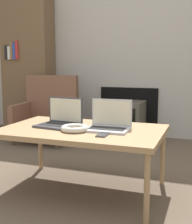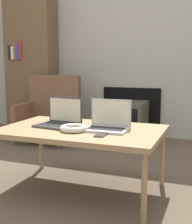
% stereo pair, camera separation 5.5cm
% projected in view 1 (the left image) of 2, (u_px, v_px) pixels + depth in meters
% --- Properties ---
extents(ground_plane, '(14.00, 14.00, 0.00)m').
position_uv_depth(ground_plane, '(71.00, 202.00, 2.16)').
color(ground_plane, brown).
extents(wall_back, '(7.00, 0.08, 2.60)m').
position_uv_depth(wall_back, '(140.00, 37.00, 3.99)').
color(wall_back, '#ADA89E').
rests_on(wall_back, ground_plane).
extents(table, '(1.17, 0.74, 0.48)m').
position_uv_depth(table, '(82.00, 133.00, 2.29)').
color(table, '#9E7A51').
rests_on(table, ground_plane).
extents(laptop_left, '(0.33, 0.27, 0.21)m').
position_uv_depth(laptop_left, '(61.00, 120.00, 2.37)').
color(laptop_left, '#38383D').
rests_on(laptop_left, table).
extents(laptop_right, '(0.31, 0.23, 0.21)m').
position_uv_depth(laptop_right, '(109.00, 123.00, 2.24)').
color(laptop_right, '#B2B2B7').
rests_on(laptop_right, table).
extents(headphones, '(0.20, 0.20, 0.04)m').
position_uv_depth(headphones, '(75.00, 128.00, 2.19)').
color(headphones, beige).
rests_on(headphones, table).
extents(phone, '(0.06, 0.12, 0.01)m').
position_uv_depth(phone, '(103.00, 135.00, 2.06)').
color(phone, '#333338').
rests_on(phone, table).
extents(tv, '(0.48, 0.46, 0.48)m').
position_uv_depth(tv, '(124.00, 120.00, 3.94)').
color(tv, '#4C473D').
rests_on(tv, ground_plane).
extents(armchair, '(0.73, 0.67, 0.80)m').
position_uv_depth(armchair, '(48.00, 110.00, 3.86)').
color(armchair, brown).
rests_on(armchair, ground_plane).
extents(bookshelf, '(0.70, 0.32, 1.83)m').
position_uv_depth(bookshelf, '(28.00, 66.00, 4.38)').
color(bookshelf, brown).
rests_on(bookshelf, ground_plane).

